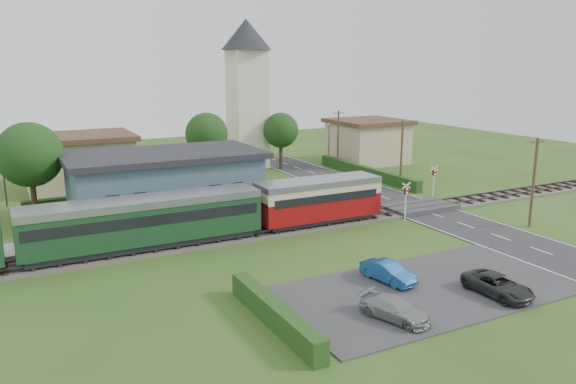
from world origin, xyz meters
name	(u,v)px	position (x,y,z in m)	size (l,w,h in m)	color
ground	(335,231)	(0.00, 0.00, 0.00)	(120.00, 120.00, 0.00)	#2D4C19
railway_track	(321,223)	(0.00, 2.00, 0.11)	(76.00, 3.20, 0.49)	#4C443D
road	(435,215)	(10.00, 0.00, 0.03)	(6.00, 70.00, 0.05)	#28282B
car_park	(425,289)	(-1.50, -12.00, 0.04)	(17.00, 9.00, 0.08)	#333335
crossing_deck	(420,207)	(10.00, 2.00, 0.23)	(6.20, 3.40, 0.45)	#333335
platform	(187,228)	(-10.00, 5.20, 0.23)	(30.00, 3.00, 0.45)	gray
equipment_hut	(74,223)	(-18.00, 5.20, 1.75)	(2.30, 2.30, 2.55)	beige
station_building	(165,183)	(-10.00, 10.99, 2.69)	(16.00, 9.00, 5.30)	#3E6776
train	(95,227)	(-17.08, 2.00, 2.18)	(43.20, 2.90, 3.40)	#232328
church_tower	(247,83)	(5.00, 28.00, 10.23)	(6.00, 6.00, 17.60)	beige
house_west	(79,161)	(-15.00, 25.00, 2.79)	(10.80, 8.80, 5.50)	tan
house_east	(368,141)	(20.00, 24.00, 2.80)	(8.80, 8.80, 5.50)	tan
hedge_carpark	(275,314)	(-11.00, -12.00, 0.60)	(0.80, 9.00, 1.20)	#193814
hedge_roadside	(366,172)	(14.20, 16.00, 0.60)	(0.80, 18.00, 1.20)	#193814
hedge_station	(153,195)	(-10.00, 15.50, 0.65)	(22.00, 0.80, 1.30)	#193814
tree_a	(30,155)	(-20.00, 14.00, 5.38)	(5.20, 5.20, 8.00)	#332316
tree_b	(207,134)	(-2.00, 23.00, 5.02)	(4.60, 4.60, 7.34)	#332316
tree_c	(281,130)	(8.00, 25.00, 4.65)	(4.20, 4.20, 6.78)	#332316
utility_pole_b	(534,181)	(14.20, -6.00, 3.63)	(1.40, 0.22, 7.00)	#473321
utility_pole_c	(402,153)	(14.20, 10.00, 3.63)	(1.40, 0.22, 7.00)	#473321
utility_pole_d	(338,139)	(14.20, 22.00, 3.63)	(1.40, 0.22, 7.00)	#473321
crossing_signal_near	(406,196)	(6.40, -0.41, 2.14)	(0.84, 0.28, 3.28)	silver
crossing_signal_far	(434,177)	(13.60, 4.39, 2.14)	(0.84, 0.28, 3.28)	silver
streetlamp_west	(3,173)	(-22.00, 20.00, 3.04)	(0.30, 0.30, 5.15)	#3F3F47
streetlamp_east	(329,138)	(16.00, 27.00, 3.04)	(0.30, 0.30, 5.15)	#3F3F47
car_on_road	(363,184)	(10.01, 10.67, 0.69)	(1.52, 3.77, 1.28)	#020B71
car_park_blue	(388,272)	(-2.71, -10.13, 0.67)	(1.25, 3.57, 1.18)	#194D90
car_park_silver	(395,309)	(-5.46, -14.29, 0.62)	(1.52, 3.74, 1.09)	#949598
car_park_dark	(498,285)	(1.44, -14.50, 0.65)	(1.89, 4.09, 1.14)	#2B2B2C
pedestrian_near	(255,205)	(-4.12, 5.58, 1.32)	(0.63, 0.41, 1.73)	gray
pedestrian_far	(117,223)	(-15.14, 5.07, 1.35)	(0.88, 0.68, 1.81)	gray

